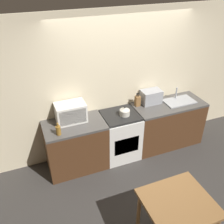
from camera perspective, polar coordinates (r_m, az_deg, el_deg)
The scene contains 12 objects.
ground_plane at distance 4.55m, azimuth 6.93°, elevation -13.65°, with size 16.00×16.00×0.00m, color #33302D.
wall_back at distance 4.49m, azimuth 2.29°, elevation 6.38°, with size 10.00×0.06×2.60m.
counter_left_run at distance 4.40m, azimuth -8.22°, elevation -7.64°, with size 1.01×0.62×0.90m.
counter_right_run at distance 5.02m, azimuth 12.36°, elevation -2.62°, with size 1.36×0.62×0.90m.
stove_range at distance 4.60m, azimuth 1.81°, elevation -5.33°, with size 0.64×0.62×0.90m.
kettle at distance 4.29m, azimuth 2.93°, elevation 0.14°, with size 0.18×0.18×0.17m.
microwave at distance 4.15m, azimuth -9.42°, elevation -0.11°, with size 0.49×0.32×0.32m.
bottle at distance 3.90m, azimuth -12.17°, elevation -4.07°, with size 0.08×0.08×0.21m.
knife_block at distance 4.58m, azimuth 5.87°, elevation 2.56°, with size 0.09×0.09×0.26m.
toaster_oven at distance 4.69m, azimuth 8.93°, elevation 3.45°, with size 0.37×0.24×0.25m.
sink_basin at distance 4.90m, azimuth 15.08°, elevation 2.47°, with size 0.58×0.35×0.24m.
dining_table at distance 3.31m, azimuth 14.78°, elevation -20.44°, with size 0.81×0.75×0.77m.
Camera 1 is at (-1.67, -2.75, 3.21)m, focal length 40.00 mm.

